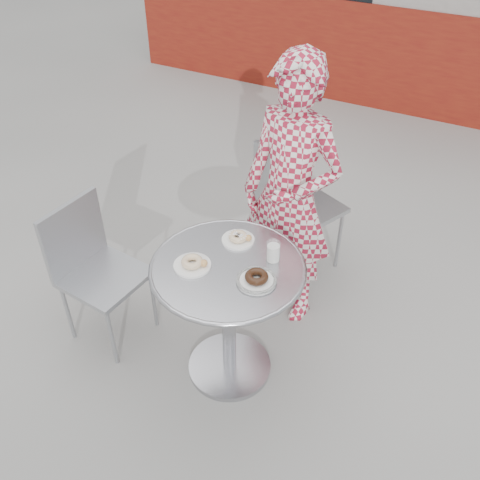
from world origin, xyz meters
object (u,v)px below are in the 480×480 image
at_px(chair_far, 298,231).
at_px(bistro_table, 228,294).
at_px(plate_checker, 257,279).
at_px(plate_near, 193,264).
at_px(milk_cup, 273,252).
at_px(chair_left, 108,298).
at_px(seated_person, 290,197).
at_px(plate_far, 239,238).

bearing_deg(chair_far, bistro_table, 115.59).
xyz_separation_m(bistro_table, plate_checker, (0.16, -0.03, 0.20)).
distance_m(chair_far, plate_checker, 1.13).
distance_m(bistro_table, plate_near, 0.26).
distance_m(chair_far, milk_cup, 1.00).
distance_m(chair_left, plate_checker, 1.03).
relative_size(bistro_table, chair_far, 0.83).
distance_m(seated_person, plate_far, 0.43).
relative_size(chair_far, chair_left, 1.09).
height_order(bistro_table, plate_checker, plate_checker).
bearing_deg(chair_left, bistro_table, -78.76).
bearing_deg(bistro_table, seated_person, 84.92).
xyz_separation_m(chair_left, plate_checker, (0.90, 0.03, 0.50)).
xyz_separation_m(chair_left, plate_near, (0.59, -0.01, 0.51)).
relative_size(plate_near, plate_checker, 0.95).
distance_m(plate_far, plate_near, 0.28).
relative_size(plate_near, milk_cup, 1.69).
height_order(plate_far, milk_cup, milk_cup).
bearing_deg(milk_cup, plate_near, -145.61).
bearing_deg(plate_far, chair_far, 88.30).
height_order(plate_near, milk_cup, milk_cup).
distance_m(chair_left, plate_near, 0.78).
relative_size(bistro_table, chair_left, 0.90).
height_order(seated_person, plate_far, seated_person).
xyz_separation_m(chair_far, plate_checker, (0.18, -1.00, 0.48)).
height_order(chair_left, milk_cup, milk_cup).
bearing_deg(plate_far, plate_checker, -47.19).
bearing_deg(milk_cup, chair_left, -167.30).
bearing_deg(plate_near, chair_far, 83.27).
relative_size(chair_far, plate_far, 5.61).
bearing_deg(bistro_table, chair_far, 91.10).
distance_m(bistro_table, plate_far, 0.28).
height_order(chair_far, milk_cup, chair_far).
bearing_deg(plate_near, milk_cup, 34.39).
bearing_deg(milk_cup, plate_checker, -91.16).
distance_m(bistro_table, seated_person, 0.65).
bearing_deg(seated_person, milk_cup, -66.81).
relative_size(bistro_table, seated_person, 0.48).
bearing_deg(chair_left, milk_cup, -71.30).
height_order(chair_far, plate_near, chair_far).
distance_m(bistro_table, chair_far, 1.01).
distance_m(chair_left, seated_person, 1.16).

